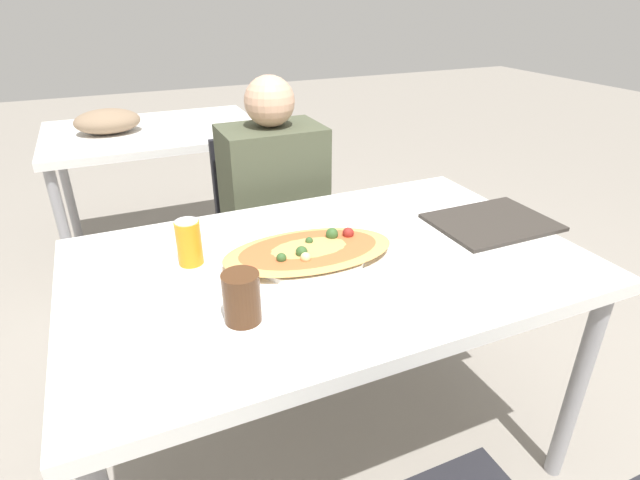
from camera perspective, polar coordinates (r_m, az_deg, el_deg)
ground_plane at (r=1.84m, az=0.86°, el=-22.68°), size 14.00×14.00×0.00m
dining_table at (r=1.40m, az=1.05°, el=-4.61°), size 1.38×0.86×0.74m
chair_far_seated at (r=2.13m, az=-5.97°, el=1.30°), size 0.40×0.40×0.86m
person_seated at (r=1.96m, az=-5.15°, el=4.65°), size 0.38×0.28×1.13m
pizza_main at (r=1.36m, az=-1.21°, el=-1.34°), size 0.49×0.31×0.06m
soda_can at (r=1.36m, az=-14.74°, el=-0.27°), size 0.07×0.07×0.12m
drink_glass at (r=1.11m, az=-8.94°, el=-6.52°), size 0.08×0.08×0.12m
serving_tray at (r=1.66m, az=19.07°, el=1.90°), size 0.36×0.27×0.01m
background_table at (r=2.84m, az=-19.06°, el=10.77°), size 1.10×0.80×0.86m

